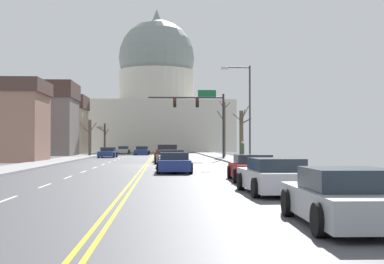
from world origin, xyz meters
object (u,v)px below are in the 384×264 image
(sedan_near_03, at_px, (174,163))
(sedan_oncoming_02, at_px, (123,150))
(pickup_truck_near_00, at_px, (167,154))
(pedestrian_00, at_px, (242,150))
(signal_gantry, at_px, (203,110))
(sedan_near_06, at_px, (345,199))
(sedan_near_01, at_px, (168,157))
(sedan_near_04, at_px, (251,168))
(sedan_oncoming_01, at_px, (142,151))
(street_lamp_right, at_px, (246,105))
(sedan_near_02, at_px, (172,159))
(sedan_oncoming_00, at_px, (108,153))
(sedan_near_05, at_px, (274,177))

(sedan_near_03, relative_size, sedan_oncoming_02, 1.00)
(pickup_truck_near_00, height_order, pedestrian_00, pedestrian_00)
(signal_gantry, relative_size, sedan_oncoming_02, 1.82)
(sedan_near_06, relative_size, sedan_oncoming_02, 1.04)
(sedan_near_01, bearing_deg, sedan_near_06, -84.21)
(sedan_near_04, bearing_deg, sedan_oncoming_01, 97.70)
(sedan_near_04, relative_size, pedestrian_00, 2.65)
(sedan_oncoming_01, bearing_deg, sedan_near_01, -83.82)
(signal_gantry, height_order, street_lamp_right, street_lamp_right)
(street_lamp_right, xyz_separation_m, sedan_oncoming_01, (-9.58, 35.03, -4.17))
(sedan_oncoming_02, bearing_deg, sedan_near_06, -82.24)
(sedan_near_02, bearing_deg, sedan_near_01, 91.88)
(sedan_near_04, bearing_deg, street_lamp_right, 81.68)
(sedan_near_02, xyz_separation_m, sedan_oncoming_01, (-3.64, 38.72, -0.01))
(sedan_near_04, xyz_separation_m, sedan_oncoming_00, (-10.65, 39.11, -0.01))
(sedan_near_05, xyz_separation_m, pedestrian_00, (2.97, 26.33, 0.53))
(sedan_near_06, bearing_deg, street_lamp_right, 84.80)
(sedan_near_01, relative_size, sedan_near_02, 1.01)
(signal_gantry, bearing_deg, pedestrian_00, -75.20)
(signal_gantry, bearing_deg, sedan_near_05, -90.55)
(sedan_near_05, bearing_deg, signal_gantry, 89.45)
(sedan_oncoming_01, bearing_deg, street_lamp_right, -74.70)
(sedan_near_02, height_order, sedan_oncoming_02, sedan_near_02)
(sedan_near_01, bearing_deg, sedan_oncoming_01, 96.18)
(sedan_near_01, distance_m, sedan_oncoming_00, 19.61)
(street_lamp_right, distance_m, sedan_near_01, 8.29)
(street_lamp_right, relative_size, sedan_oncoming_00, 1.68)
(sedan_oncoming_02, bearing_deg, street_lamp_right, -73.92)
(sedan_oncoming_00, bearing_deg, sedan_near_06, -78.70)
(street_lamp_right, relative_size, sedan_near_05, 1.76)
(sedan_near_01, xyz_separation_m, sedan_near_06, (3.43, -33.79, 0.04))
(sedan_near_06, relative_size, sedan_oncoming_00, 0.98)
(sedan_near_01, distance_m, sedan_near_02, 7.28)
(sedan_near_03, bearing_deg, street_lamp_right, 60.44)
(sedan_oncoming_00, bearing_deg, street_lamp_right, -59.00)
(sedan_near_03, height_order, pedestrian_00, pedestrian_00)
(sedan_near_02, bearing_deg, pedestrian_00, 47.52)
(sedan_near_03, relative_size, sedan_near_05, 0.99)
(pickup_truck_near_00, xyz_separation_m, sedan_oncoming_00, (-7.02, 12.26, -0.14))
(street_lamp_right, bearing_deg, pickup_truck_near_00, 122.48)
(sedan_near_02, xyz_separation_m, sedan_near_04, (3.42, -13.51, -0.02))
(sedan_near_05, bearing_deg, sedan_near_04, 87.30)
(street_lamp_right, relative_size, sedan_near_03, 1.78)
(sedan_near_01, relative_size, sedan_near_04, 1.00)
(pickup_truck_near_00, height_order, sedan_near_05, pickup_truck_near_00)
(sedan_oncoming_00, bearing_deg, signal_gantry, -40.15)
(sedan_near_01, bearing_deg, pickup_truck_near_00, 89.61)
(sedan_oncoming_02, bearing_deg, sedan_oncoming_00, -90.33)
(sedan_near_06, xyz_separation_m, sedan_oncoming_00, (-10.41, 52.11, -0.00))
(sedan_near_05, distance_m, sedan_oncoming_01, 58.78)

